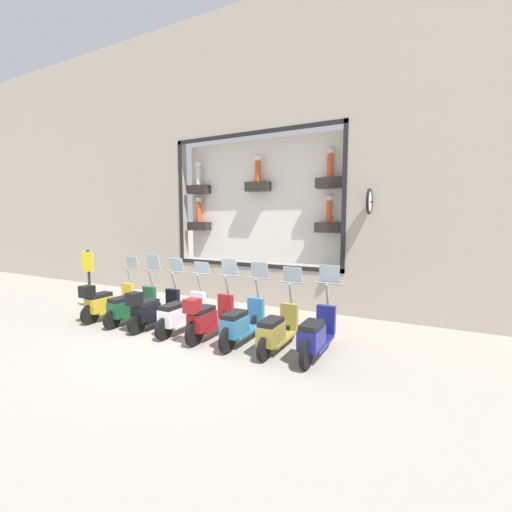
% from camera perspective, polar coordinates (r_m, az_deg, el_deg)
% --- Properties ---
extents(ground_plane, '(120.00, 120.00, 0.00)m').
position_cam_1_polar(ground_plane, '(7.85, -12.57, -13.15)').
color(ground_plane, gray).
extents(building_facade, '(1.24, 36.00, 8.76)m').
position_cam_1_polar(building_facade, '(10.60, -0.01, 16.35)').
color(building_facade, '#ADA08E').
rests_on(building_facade, ground_plane).
extents(scooter_navy_0, '(1.81, 0.61, 1.65)m').
position_cam_1_polar(scooter_navy_0, '(6.59, 10.02, -12.76)').
color(scooter_navy_0, black).
rests_on(scooter_navy_0, ground_plane).
extents(scooter_olive_1, '(1.79, 0.61, 1.57)m').
position_cam_1_polar(scooter_olive_1, '(6.86, 3.48, -12.22)').
color(scooter_olive_1, black).
rests_on(scooter_olive_1, ground_plane).
extents(scooter_teal_2, '(1.80, 0.60, 1.63)m').
position_cam_1_polar(scooter_teal_2, '(7.20, -2.41, -11.12)').
color(scooter_teal_2, black).
rests_on(scooter_teal_2, ground_plane).
extents(scooter_red_3, '(1.80, 0.60, 1.67)m').
position_cam_1_polar(scooter_red_3, '(7.55, -7.97, -10.01)').
color(scooter_red_3, black).
rests_on(scooter_red_3, ground_plane).
extents(scooter_white_4, '(1.80, 0.60, 1.54)m').
position_cam_1_polar(scooter_white_4, '(8.08, -12.41, -9.44)').
color(scooter_white_4, black).
rests_on(scooter_white_4, ground_plane).
extents(scooter_black_5, '(1.79, 0.60, 1.59)m').
position_cam_1_polar(scooter_black_5, '(8.54, -16.85, -8.45)').
color(scooter_black_5, black).
rests_on(scooter_black_5, ground_plane).
extents(scooter_green_6, '(1.79, 0.61, 1.66)m').
position_cam_1_polar(scooter_green_6, '(9.16, -20.16, -7.86)').
color(scooter_green_6, black).
rests_on(scooter_green_6, ground_plane).
extents(scooter_yellow_7, '(1.80, 0.61, 1.56)m').
position_cam_1_polar(scooter_yellow_7, '(9.70, -23.65, -6.95)').
color(scooter_yellow_7, black).
rests_on(scooter_yellow_7, ground_plane).
extents(shop_sign_post, '(0.36, 0.45, 1.73)m').
position_cam_1_polar(shop_sign_post, '(10.69, -26.09, -3.33)').
color(shop_sign_post, '#232326').
rests_on(shop_sign_post, ground_plane).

